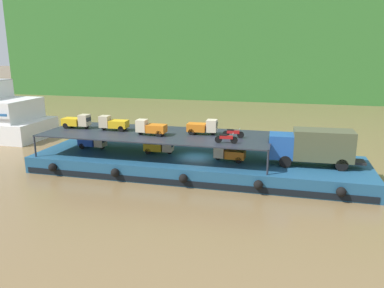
{
  "coord_description": "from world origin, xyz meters",
  "views": [
    {
      "loc": [
        7.92,
        -32.32,
        11.03
      ],
      "look_at": [
        -0.35,
        0.0,
        2.7
      ],
      "focal_mm": 35.37,
      "sensor_mm": 36.0,
      "label": 1
    }
  ],
  "objects_px": {
    "mini_truck_upper_stern": "(77,121)",
    "motorcycle_upper_centre": "(233,133)",
    "covered_lorry": "(313,146)",
    "motorcycle_upper_port": "(226,138)",
    "mini_truck_upper_fore": "(151,128)",
    "mini_truck_upper_mid": "(113,123)",
    "mini_truck_lower_stern": "(93,142)",
    "mini_truck_lower_aft": "(159,146)",
    "mini_truck_lower_mid": "(229,153)",
    "cargo_barge": "(196,165)",
    "mini_truck_upper_bow": "(203,127)"
  },
  "relations": [
    {
      "from": "cargo_barge",
      "to": "mini_truck_lower_aft",
      "type": "relative_size",
      "value": 10.89
    },
    {
      "from": "covered_lorry",
      "to": "mini_truck_upper_stern",
      "type": "xyz_separation_m",
      "value": [
        -22.33,
        0.51,
        1.0
      ]
    },
    {
      "from": "mini_truck_lower_aft",
      "to": "motorcycle_upper_centre",
      "type": "relative_size",
      "value": 1.46
    },
    {
      "from": "mini_truck_upper_stern",
      "to": "motorcycle_upper_port",
      "type": "height_order",
      "value": "mini_truck_upper_stern"
    },
    {
      "from": "mini_truck_upper_mid",
      "to": "motorcycle_upper_port",
      "type": "xyz_separation_m",
      "value": [
        11.35,
        -2.5,
        -0.26
      ]
    },
    {
      "from": "mini_truck_lower_mid",
      "to": "mini_truck_lower_stern",
      "type": "bearing_deg",
      "value": 176.04
    },
    {
      "from": "mini_truck_lower_stern",
      "to": "mini_truck_lower_mid",
      "type": "xyz_separation_m",
      "value": [
        13.74,
        -0.95,
        0.0
      ]
    },
    {
      "from": "mini_truck_lower_mid",
      "to": "mini_truck_upper_fore",
      "type": "xyz_separation_m",
      "value": [
        -7.16,
        -0.28,
        2.0
      ]
    },
    {
      "from": "covered_lorry",
      "to": "mini_truck_lower_mid",
      "type": "xyz_separation_m",
      "value": [
        -7.03,
        -0.34,
        -1.0
      ]
    },
    {
      "from": "mini_truck_upper_stern",
      "to": "motorcycle_upper_centre",
      "type": "height_order",
      "value": "mini_truck_upper_stern"
    },
    {
      "from": "mini_truck_upper_mid",
      "to": "motorcycle_upper_centre",
      "type": "bearing_deg",
      "value": -1.61
    },
    {
      "from": "mini_truck_lower_stern",
      "to": "mini_truck_upper_fore",
      "type": "bearing_deg",
      "value": -10.61
    },
    {
      "from": "mini_truck_lower_stern",
      "to": "mini_truck_upper_stern",
      "type": "relative_size",
      "value": 1.02
    },
    {
      "from": "cargo_barge",
      "to": "mini_truck_upper_fore",
      "type": "height_order",
      "value": "mini_truck_upper_fore"
    },
    {
      "from": "cargo_barge",
      "to": "mini_truck_lower_aft",
      "type": "distance_m",
      "value": 3.9
    },
    {
      "from": "mini_truck_lower_aft",
      "to": "mini_truck_lower_mid",
      "type": "distance_m",
      "value": 6.78
    },
    {
      "from": "mini_truck_upper_mid",
      "to": "motorcycle_upper_port",
      "type": "height_order",
      "value": "mini_truck_upper_mid"
    },
    {
      "from": "covered_lorry",
      "to": "mini_truck_lower_stern",
      "type": "height_order",
      "value": "covered_lorry"
    },
    {
      "from": "mini_truck_lower_aft",
      "to": "motorcycle_upper_centre",
      "type": "height_order",
      "value": "motorcycle_upper_centre"
    },
    {
      "from": "mini_truck_lower_stern",
      "to": "mini_truck_upper_fore",
      "type": "height_order",
      "value": "mini_truck_upper_fore"
    },
    {
      "from": "covered_lorry",
      "to": "mini_truck_lower_aft",
      "type": "distance_m",
      "value": 13.8
    },
    {
      "from": "mini_truck_lower_mid",
      "to": "mini_truck_upper_mid",
      "type": "height_order",
      "value": "mini_truck_upper_mid"
    },
    {
      "from": "mini_truck_upper_stern",
      "to": "mini_truck_upper_bow",
      "type": "bearing_deg",
      "value": 1.51
    },
    {
      "from": "covered_lorry",
      "to": "mini_truck_upper_bow",
      "type": "height_order",
      "value": "mini_truck_upper_bow"
    },
    {
      "from": "covered_lorry",
      "to": "motorcycle_upper_port",
      "type": "height_order",
      "value": "covered_lorry"
    },
    {
      "from": "mini_truck_lower_aft",
      "to": "mini_truck_lower_mid",
      "type": "height_order",
      "value": "same"
    },
    {
      "from": "cargo_barge",
      "to": "mini_truck_upper_bow",
      "type": "height_order",
      "value": "mini_truck_upper_bow"
    },
    {
      "from": "mini_truck_upper_mid",
      "to": "mini_truck_upper_fore",
      "type": "xyz_separation_m",
      "value": [
        4.21,
        -1.07,
        0.0
      ]
    },
    {
      "from": "covered_lorry",
      "to": "mini_truck_lower_aft",
      "type": "relative_size",
      "value": 2.85
    },
    {
      "from": "mini_truck_upper_fore",
      "to": "motorcycle_upper_port",
      "type": "xyz_separation_m",
      "value": [
        7.14,
        -1.43,
        -0.26
      ]
    },
    {
      "from": "mini_truck_lower_aft",
      "to": "motorcycle_upper_port",
      "type": "xyz_separation_m",
      "value": [
        6.71,
        -2.51,
        1.74
      ]
    },
    {
      "from": "mini_truck_upper_stern",
      "to": "mini_truck_upper_fore",
      "type": "xyz_separation_m",
      "value": [
        8.14,
        -1.13,
        0.0
      ]
    },
    {
      "from": "mini_truck_lower_mid",
      "to": "mini_truck_upper_fore",
      "type": "bearing_deg",
      "value": -177.75
    },
    {
      "from": "mini_truck_upper_stern",
      "to": "motorcycle_upper_centre",
      "type": "xyz_separation_m",
      "value": [
        15.55,
        -0.39,
        -0.26
      ]
    },
    {
      "from": "motorcycle_upper_port",
      "to": "motorcycle_upper_centre",
      "type": "distance_m",
      "value": 2.19
    },
    {
      "from": "cargo_barge",
      "to": "mini_truck_lower_mid",
      "type": "xyz_separation_m",
      "value": [
        3.13,
        -0.43,
        1.44
      ]
    },
    {
      "from": "mini_truck_lower_aft",
      "to": "mini_truck_upper_stern",
      "type": "xyz_separation_m",
      "value": [
        -8.57,
        0.05,
        2.0
      ]
    },
    {
      "from": "mini_truck_upper_mid",
      "to": "motorcycle_upper_centre",
      "type": "distance_m",
      "value": 11.63
    },
    {
      "from": "mini_truck_upper_bow",
      "to": "motorcycle_upper_port",
      "type": "height_order",
      "value": "mini_truck_upper_bow"
    },
    {
      "from": "cargo_barge",
      "to": "mini_truck_lower_stern",
      "type": "bearing_deg",
      "value": 177.18
    },
    {
      "from": "mini_truck_lower_stern",
      "to": "mini_truck_upper_fore",
      "type": "xyz_separation_m",
      "value": [
        6.58,
        -1.23,
        2.0
      ]
    },
    {
      "from": "mini_truck_lower_aft",
      "to": "mini_truck_upper_fore",
      "type": "xyz_separation_m",
      "value": [
        -0.43,
        -1.09,
        2.0
      ]
    },
    {
      "from": "mini_truck_upper_mid",
      "to": "motorcycle_upper_centre",
      "type": "xyz_separation_m",
      "value": [
        11.62,
        -0.33,
        -0.26
      ]
    },
    {
      "from": "cargo_barge",
      "to": "motorcycle_upper_centre",
      "type": "relative_size",
      "value": 15.92
    },
    {
      "from": "mini_truck_lower_mid",
      "to": "mini_truck_upper_fore",
      "type": "height_order",
      "value": "mini_truck_upper_fore"
    },
    {
      "from": "mini_truck_upper_fore",
      "to": "motorcycle_upper_centre",
      "type": "xyz_separation_m",
      "value": [
        7.41,
        0.74,
        -0.26
      ]
    },
    {
      "from": "mini_truck_upper_fore",
      "to": "mini_truck_upper_bow",
      "type": "distance_m",
      "value": 4.75
    },
    {
      "from": "mini_truck_upper_bow",
      "to": "covered_lorry",
      "type": "bearing_deg",
      "value": -5.0
    },
    {
      "from": "covered_lorry",
      "to": "motorcycle_upper_centre",
      "type": "height_order",
      "value": "covered_lorry"
    },
    {
      "from": "mini_truck_lower_aft",
      "to": "motorcycle_upper_centre",
      "type": "distance_m",
      "value": 7.21
    }
  ]
}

